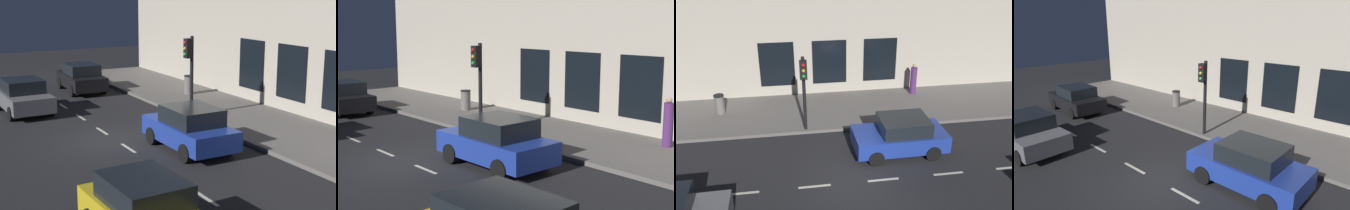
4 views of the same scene
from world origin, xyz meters
TOP-DOWN VIEW (x-y plane):
  - ground_plane at (0.00, 0.00)m, footprint 60.00×60.00m
  - sidewalk at (6.25, 0.00)m, footprint 4.50×32.00m
  - building_facade at (8.80, 0.00)m, footprint 0.65×32.00m
  - lane_centre_line at (0.00, -1.00)m, footprint 0.12×27.20m
  - traffic_light at (4.14, 1.65)m, footprint 0.50×0.32m
  - parked_car_1 at (2.06, 9.95)m, footprint 2.09×4.24m
  - parked_car_2 at (1.88, -2.18)m, footprint 2.00×3.87m
  - pedestrian_0 at (7.60, -4.68)m, footprint 0.49×0.49m
  - trash_bin at (6.62, 5.84)m, footprint 0.50×0.50m

SIDE VIEW (x-z plane):
  - ground_plane at x=0.00m, z-range 0.00..0.00m
  - lane_centre_line at x=0.00m, z-range 0.00..0.01m
  - sidewalk at x=6.25m, z-range 0.00..0.15m
  - trash_bin at x=6.62m, z-range 0.15..1.15m
  - parked_car_2 at x=1.88m, z-range 0.00..1.58m
  - parked_car_1 at x=2.06m, z-range 0.00..1.58m
  - pedestrian_0 at x=7.60m, z-range 0.09..1.85m
  - traffic_light at x=4.14m, z-range 0.76..4.27m
  - building_facade at x=8.80m, z-range -0.01..7.65m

